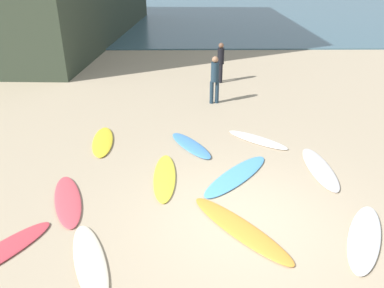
% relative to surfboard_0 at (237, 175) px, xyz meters
% --- Properties ---
extents(ground_plane, '(120.00, 120.00, 0.00)m').
position_rel_surfboard_0_xyz_m(ground_plane, '(-0.10, -1.68, -0.03)').
color(ground_plane, tan).
extents(ocean_water, '(120.00, 40.00, 0.08)m').
position_rel_surfboard_0_xyz_m(ocean_water, '(-0.10, 34.90, 0.01)').
color(ocean_water, '#426675').
rests_on(ocean_water, ground_plane).
extents(surfboard_0, '(2.02, 2.27, 0.06)m').
position_rel_surfboard_0_xyz_m(surfboard_0, '(0.00, 0.00, 0.00)').
color(surfboard_0, '#52A2E0').
rests_on(surfboard_0, ground_plane).
extents(surfboard_1, '(0.83, 2.09, 0.08)m').
position_rel_surfboard_0_xyz_m(surfboard_1, '(-3.59, 1.94, 0.01)').
color(surfboard_1, yellow).
rests_on(surfboard_1, ground_plane).
extents(surfboard_2, '(1.21, 2.13, 0.06)m').
position_rel_surfboard_0_xyz_m(surfboard_2, '(-3.74, -0.99, -0.00)').
color(surfboard_2, '#DF4C58').
rests_on(surfboard_2, ground_plane).
extents(surfboard_3, '(1.77, 1.64, 0.07)m').
position_rel_surfboard_0_xyz_m(surfboard_3, '(0.84, 2.00, 0.00)').
color(surfboard_3, white).
rests_on(surfboard_3, ground_plane).
extents(surfboard_4, '(1.98, 2.35, 0.06)m').
position_rel_surfboard_0_xyz_m(surfboard_4, '(-0.18, -1.97, -0.00)').
color(surfboard_4, orange).
rests_on(surfboard_4, ground_plane).
extents(surfboard_5, '(0.58, 2.19, 0.07)m').
position_rel_surfboard_0_xyz_m(surfboard_5, '(2.10, 0.31, 0.00)').
color(surfboard_5, silver).
rests_on(surfboard_5, ground_plane).
extents(surfboard_6, '(1.24, 2.10, 0.06)m').
position_rel_surfboard_0_xyz_m(surfboard_6, '(-2.83, -2.81, -0.00)').
color(surfboard_6, '#F7E6C6').
rests_on(surfboard_6, ground_plane).
extents(surfboard_7, '(1.51, 2.15, 0.08)m').
position_rel_surfboard_0_xyz_m(surfboard_7, '(2.08, -2.26, 0.01)').
color(surfboard_7, white).
rests_on(surfboard_7, ground_plane).
extents(surfboard_8, '(1.40, 1.91, 0.09)m').
position_rel_surfboard_0_xyz_m(surfboard_8, '(-1.08, 1.64, 0.01)').
color(surfboard_8, '#4B90DA').
rests_on(surfboard_8, ground_plane).
extents(surfboard_9, '(0.58, 2.22, 0.06)m').
position_rel_surfboard_0_xyz_m(surfboard_9, '(-1.72, -0.04, -0.00)').
color(surfboard_9, yellow).
rests_on(surfboard_9, ground_plane).
extents(surfboard_10, '(1.55, 1.93, 0.06)m').
position_rel_surfboard_0_xyz_m(surfboard_10, '(-4.44, -2.56, -0.00)').
color(surfboard_10, '#D9424E').
rests_on(surfboard_10, ground_plane).
extents(beachgoer_near, '(0.32, 0.34, 1.68)m').
position_rel_surfboard_0_xyz_m(beachgoer_near, '(0.26, 8.04, 0.90)').
color(beachgoer_near, black).
rests_on(beachgoer_near, ground_plane).
extents(beachgoer_mid, '(0.34, 0.32, 1.72)m').
position_rel_surfboard_0_xyz_m(beachgoer_mid, '(-0.19, 5.29, 0.93)').
color(beachgoer_mid, '#1E3342').
rests_on(beachgoer_mid, ground_plane).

